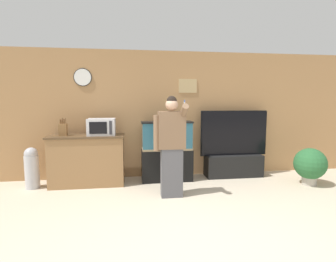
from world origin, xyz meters
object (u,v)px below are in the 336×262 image
counter_island (88,160)px  knife_block (63,129)px  potted_plant (310,164)px  tv_on_stand (233,157)px  microwave (102,127)px  person_standing (171,145)px  trash_bin (32,167)px  aquarium_on_stand (167,151)px

counter_island → knife_block: 0.72m
potted_plant → tv_on_stand: bearing=148.2°
microwave → person_standing: size_ratio=0.30×
knife_block → trash_bin: size_ratio=0.43×
microwave → person_standing: person_standing is taller
counter_island → trash_bin: bearing=-175.7°
potted_plant → knife_block: bearing=172.3°
knife_block → aquarium_on_stand: size_ratio=0.27×
counter_island → knife_block: bearing=177.8°
knife_block → potted_plant: (4.58, -0.62, -0.67)m
microwave → trash_bin: (-1.25, -0.08, -0.71)m
counter_island → microwave: microwave is taller
knife_block → microwave: bearing=-1.0°
aquarium_on_stand → potted_plant: (2.64, -0.64, -0.20)m
knife_block → trash_bin: 0.88m
person_standing → microwave: bearing=144.7°
trash_bin → aquarium_on_stand: bearing=2.6°
counter_island → aquarium_on_stand: size_ratio=1.16×
aquarium_on_stand → person_standing: bearing=-93.3°
knife_block → trash_bin: bearing=-170.7°
counter_island → tv_on_stand: (2.95, 0.15, -0.07)m
tv_on_stand → microwave: bearing=-176.9°
counter_island → person_standing: bearing=-29.8°
counter_island → potted_plant: bearing=-8.2°
aquarium_on_stand → tv_on_stand: size_ratio=0.83×
microwave → tv_on_stand: bearing=3.1°
microwave → person_standing: bearing=-35.3°
tv_on_stand → potted_plant: 1.43m
tv_on_stand → trash_bin: tv_on_stand is taller
potted_plant → aquarium_on_stand: bearing=166.4°
microwave → trash_bin: 1.44m
microwave → knife_block: 0.70m
counter_island → trash_bin: counter_island is taller
counter_island → tv_on_stand: bearing=2.9°
microwave → knife_block: (-0.70, 0.01, -0.04)m
person_standing → tv_on_stand: bearing=33.8°
counter_island → knife_block: (-0.42, 0.02, 0.59)m
microwave → aquarium_on_stand: (1.24, 0.04, -0.51)m
microwave → knife_block: bearing=179.0°
person_standing → trash_bin: size_ratio=2.21×
knife_block → counter_island: bearing=-2.2°
counter_island → trash_bin: (-0.97, -0.07, -0.09)m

